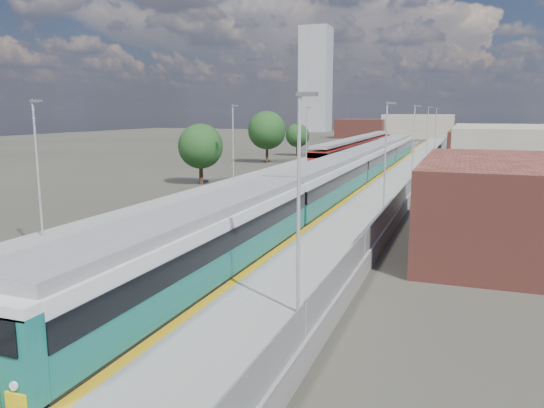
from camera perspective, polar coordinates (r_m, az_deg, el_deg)
The scene contains 12 objects.
ground at distance 66.22m, azimuth 9.73°, elevation 2.96°, with size 320.00×320.00×0.00m, color #47443A.
ballast_bed at distance 69.08m, azimuth 8.27°, elevation 3.31°, with size 10.50×155.00×0.06m, color #565451.
tracks at distance 70.59m, azimuth 9.03°, elevation 3.49°, with size 8.96×160.00×0.17m.
platform_right at distance 67.89m, azimuth 14.52°, elevation 3.41°, with size 4.70×155.00×8.52m.
platform_left at distance 70.71m, azimuth 2.87°, elevation 3.95°, with size 4.30×155.00×8.52m.
buildings at distance 156.20m, azimuth 9.22°, elevation 10.84°, with size 72.00×185.50×40.00m.
green_train at distance 51.96m, azimuth 8.61°, elevation 3.72°, with size 3.04×84.55×3.35m.
red_train at distance 93.42m, azimuth 9.46°, elevation 6.22°, with size 2.75×55.86×3.47m.
tree_a at distance 58.18m, azimuth -7.69°, elevation 6.17°, with size 4.86×4.86×6.59m.
tree_b at distance 82.01m, azimuth -0.55°, elevation 7.93°, with size 5.87×5.87×7.96m.
tree_c at distance 95.90m, azimuth 2.76°, elevation 7.38°, with size 4.25×4.25×5.76m.
tree_d at distance 80.76m, azimuth 27.09°, elevation 6.08°, with size 4.66×4.66×6.32m.
Camera 1 is at (11.76, -14.69, 7.87)m, focal length 35.00 mm.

